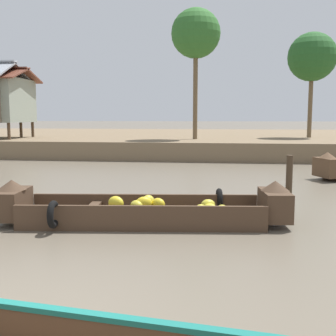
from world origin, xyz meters
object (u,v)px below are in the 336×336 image
object	(u,v)px
palm_tree_near	(196,34)
mooring_post	(289,185)
palm_tree_mid	(312,57)
banana_boat	(144,210)

from	to	relation	value
palm_tree_near	mooring_post	xyz separation A→B (m)	(2.86, -13.37, -5.69)
palm_tree_mid	palm_tree_near	bearing A→B (deg)	-159.17
banana_boat	palm_tree_mid	size ratio (longest dim) A/B	0.99
palm_tree_near	palm_tree_mid	xyz separation A→B (m)	(6.39, 2.43, -0.96)
palm_tree_mid	mooring_post	bearing A→B (deg)	-102.61
banana_boat	mooring_post	distance (m)	3.22
palm_tree_mid	mooring_post	world-z (taller)	palm_tree_mid
banana_boat	palm_tree_mid	world-z (taller)	palm_tree_mid
banana_boat	palm_tree_near	xyz separation A→B (m)	(0.11, 14.55, 6.06)
palm_tree_near	palm_tree_mid	bearing A→B (deg)	20.83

